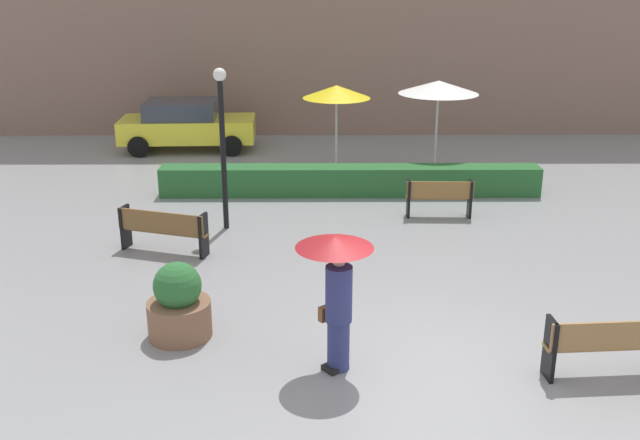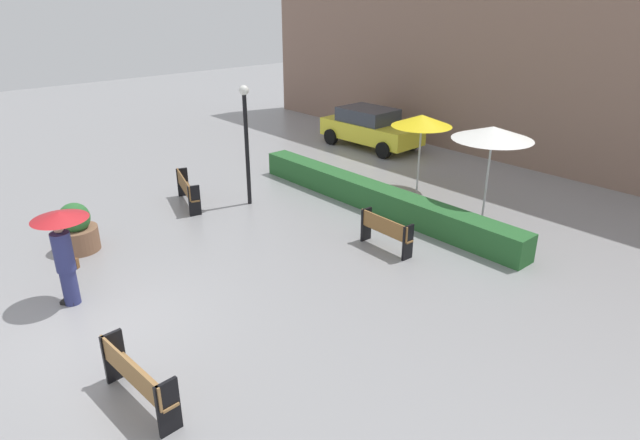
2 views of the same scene
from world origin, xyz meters
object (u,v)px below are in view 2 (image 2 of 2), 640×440
lamp_post (246,132)px  patio_umbrella_yellow (422,121)px  planter_pot (77,230)px  pedestrian_with_umbrella (63,242)px  parked_car (370,127)px  patio_umbrella_white (493,133)px  bench_far_left (187,188)px  bench_back_row (385,230)px  bench_near_right (136,377)px

lamp_post → patio_umbrella_yellow: size_ratio=1.44×
planter_pot → pedestrian_with_umbrella: bearing=-21.6°
planter_pot → lamp_post: (0.14, 5.02, 1.66)m
parked_car → patio_umbrella_white: bearing=-22.6°
patio_umbrella_yellow → planter_pot: bearing=-105.5°
bench_far_left → patio_umbrella_yellow: size_ratio=0.77×
lamp_post → planter_pot: bearing=-91.6°
lamp_post → patio_umbrella_white: lamp_post is taller
lamp_post → patio_umbrella_yellow: lamp_post is taller
bench_back_row → planter_pot: 7.61m
bench_near_right → planter_pot: (-6.25, 1.25, -0.01)m
bench_near_right → parked_car: parked_car is taller
parked_car → bench_near_right: bearing=-59.0°
bench_near_right → pedestrian_with_umbrella: 3.92m
bench_near_right → bench_far_left: 8.65m
pedestrian_with_umbrella → lamp_post: 6.45m
pedestrian_with_umbrella → parked_car: 14.09m
parked_car → planter_pot: bearing=-81.0°
bench_near_right → pedestrian_with_umbrella: size_ratio=0.91×
pedestrian_with_umbrella → patio_umbrella_white: bearing=73.6°
planter_pot → parked_car: (-1.97, 12.42, 0.28)m
bench_far_left → planter_pot: bearing=-74.8°
bench_near_right → patio_umbrella_white: 10.78m
bench_near_right → bench_back_row: 7.09m
bench_back_row → lamp_post: size_ratio=0.44×
bench_back_row → patio_umbrella_white: patio_umbrella_white is taller
parked_car → lamp_post: bearing=-74.1°
planter_pot → patio_umbrella_yellow: 10.29m
planter_pot → patio_umbrella_white: (5.46, 9.33, 1.93)m
bench_far_left → patio_umbrella_yellow: (3.68, 6.23, 1.73)m
lamp_post → bench_back_row: bearing=8.4°
bench_near_right → bench_far_left: bench_near_right is taller
bench_near_right → pedestrian_with_umbrella: (-3.83, 0.29, 0.83)m
bench_back_row → planter_pot: planter_pot is taller
bench_far_left → pedestrian_with_umbrella: pedestrian_with_umbrella is taller
pedestrian_with_umbrella → patio_umbrella_white: 10.78m
patio_umbrella_white → parked_car: bearing=157.4°
lamp_post → bench_far_left: bearing=-126.5°
bench_near_right → patio_umbrella_white: size_ratio=0.69×
bench_far_left → patio_umbrella_white: size_ratio=0.72×
lamp_post → patio_umbrella_white: bearing=39.0°
patio_umbrella_yellow → bench_near_right: bearing=-72.2°
pedestrian_with_umbrella → patio_umbrella_yellow: (0.29, 10.72, 0.90)m
bench_far_left → patio_umbrella_white: (6.41, 5.80, 1.92)m
bench_far_left → planter_pot: 3.66m
bench_near_right → patio_umbrella_white: (-0.79, 10.58, 1.92)m
patio_umbrella_yellow → parked_car: 5.57m
lamp_post → patio_umbrella_white: (5.32, 4.31, 0.26)m
bench_near_right → bench_back_row: bearing=100.1°
bench_near_right → patio_umbrella_white: patio_umbrella_white is taller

